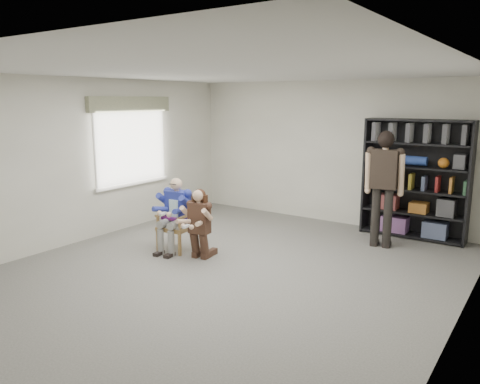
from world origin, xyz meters
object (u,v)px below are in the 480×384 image
Objects in this scene: armchair at (176,223)px; seated_man at (175,214)px; kneeling_woman at (199,224)px; standing_man at (383,190)px; bookshelf at (415,179)px.

seated_man is (0.00, -0.00, 0.14)m from armchair.
seated_man is 0.59m from kneeling_woman.
seated_man is 3.43m from standing_man.
seated_man reaches higher than armchair.
armchair is 0.77× the size of seated_man.
bookshelf is at bearing 37.86° from armchair.
bookshelf reaches higher than standing_man.
bookshelf reaches higher than kneeling_woman.
armchair is 0.48× the size of standing_man.
bookshelf is at bearing 37.86° from seated_man.
kneeling_woman is 3.08m from standing_man.
armchair is 0.60m from kneeling_woman.
bookshelf is 0.92m from standing_man.
standing_man is (-0.28, -0.87, -0.09)m from bookshelf.
armchair is at bearing -135.28° from bookshelf.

